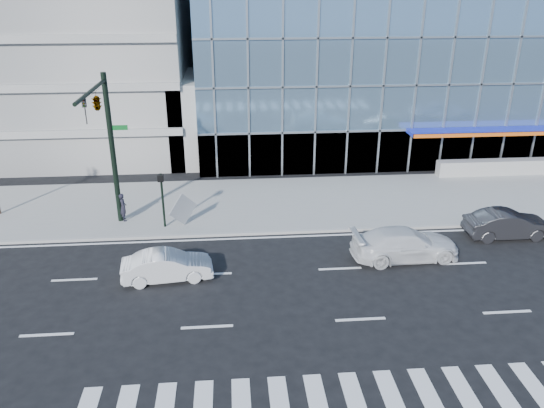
{
  "coord_description": "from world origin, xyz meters",
  "views": [
    {
      "loc": [
        -4.91,
        -21.09,
        12.26
      ],
      "look_at": [
        -2.91,
        3.0,
        2.09
      ],
      "focal_mm": 35.0,
      "sensor_mm": 36.0,
      "label": 1
    }
  ],
  "objects_px": {
    "white_sedan": "(167,266)",
    "pedestrian": "(123,207)",
    "dark_sedan": "(508,224)",
    "tilted_panel": "(183,209)",
    "ped_signal_post": "(162,192)",
    "traffic_signal": "(102,119)",
    "white_suv": "(405,244)"
  },
  "relations": [
    {
      "from": "ped_signal_post",
      "to": "white_sedan",
      "type": "xyz_separation_m",
      "value": [
        0.67,
        -5.2,
        -1.49
      ]
    },
    {
      "from": "white_suv",
      "to": "tilted_panel",
      "type": "bearing_deg",
      "value": 64.29
    },
    {
      "from": "dark_sedan",
      "to": "pedestrian",
      "type": "height_order",
      "value": "pedestrian"
    },
    {
      "from": "traffic_signal",
      "to": "dark_sedan",
      "type": "distance_m",
      "value": 21.07
    },
    {
      "from": "pedestrian",
      "to": "tilted_panel",
      "type": "distance_m",
      "value": 3.43
    },
    {
      "from": "ped_signal_post",
      "to": "white_sedan",
      "type": "relative_size",
      "value": 0.75
    },
    {
      "from": "traffic_signal",
      "to": "ped_signal_post",
      "type": "height_order",
      "value": "traffic_signal"
    },
    {
      "from": "tilted_panel",
      "to": "ped_signal_post",
      "type": "bearing_deg",
      "value": 147.15
    },
    {
      "from": "white_sedan",
      "to": "pedestrian",
      "type": "distance_m",
      "value": 6.92
    },
    {
      "from": "white_suv",
      "to": "white_sedan",
      "type": "relative_size",
      "value": 1.3
    },
    {
      "from": "pedestrian",
      "to": "tilted_panel",
      "type": "relative_size",
      "value": 1.21
    },
    {
      "from": "traffic_signal",
      "to": "tilted_panel",
      "type": "distance_m",
      "value": 6.2
    },
    {
      "from": "white_sedan",
      "to": "ped_signal_post",
      "type": "bearing_deg",
      "value": 0.87
    },
    {
      "from": "tilted_panel",
      "to": "pedestrian",
      "type": "bearing_deg",
      "value": 123.26
    },
    {
      "from": "dark_sedan",
      "to": "pedestrian",
      "type": "bearing_deg",
      "value": 80.32
    },
    {
      "from": "white_suv",
      "to": "pedestrian",
      "type": "height_order",
      "value": "pedestrian"
    },
    {
      "from": "dark_sedan",
      "to": "pedestrian",
      "type": "distance_m",
      "value": 20.36
    },
    {
      "from": "ped_signal_post",
      "to": "pedestrian",
      "type": "relative_size",
      "value": 1.91
    },
    {
      "from": "traffic_signal",
      "to": "white_sedan",
      "type": "relative_size",
      "value": 2.01
    },
    {
      "from": "pedestrian",
      "to": "tilted_panel",
      "type": "xyz_separation_m",
      "value": [
        3.31,
        -0.89,
        0.13
      ]
    },
    {
      "from": "white_sedan",
      "to": "tilted_panel",
      "type": "height_order",
      "value": "tilted_panel"
    },
    {
      "from": "pedestrian",
      "to": "white_sedan",
      "type": "bearing_deg",
      "value": -175.41
    },
    {
      "from": "white_sedan",
      "to": "tilted_panel",
      "type": "xyz_separation_m",
      "value": [
        0.34,
        5.36,
        0.41
      ]
    },
    {
      "from": "white_sedan",
      "to": "dark_sedan",
      "type": "bearing_deg",
      "value": -87.08
    },
    {
      "from": "dark_sedan",
      "to": "pedestrian",
      "type": "xyz_separation_m",
      "value": [
        -20.06,
        3.43,
        0.22
      ]
    },
    {
      "from": "traffic_signal",
      "to": "white_sedan",
      "type": "xyz_separation_m",
      "value": [
        3.16,
        -4.83,
        -5.51
      ]
    },
    {
      "from": "tilted_panel",
      "to": "traffic_signal",
      "type": "bearing_deg",
      "value": 146.93
    },
    {
      "from": "white_sedan",
      "to": "traffic_signal",
      "type": "bearing_deg",
      "value": 26.81
    },
    {
      "from": "traffic_signal",
      "to": "white_sedan",
      "type": "bearing_deg",
      "value": -56.76
    },
    {
      "from": "tilted_panel",
      "to": "dark_sedan",
      "type": "bearing_deg",
      "value": -50.31
    },
    {
      "from": "white_sedan",
      "to": "dark_sedan",
      "type": "xyz_separation_m",
      "value": [
        17.09,
        2.81,
        0.06
      ]
    },
    {
      "from": "white_suv",
      "to": "pedestrian",
      "type": "relative_size",
      "value": 3.28
    }
  ]
}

